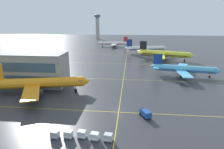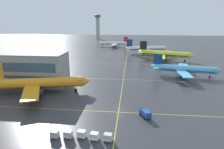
{
  "view_description": "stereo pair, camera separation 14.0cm",
  "coord_description": "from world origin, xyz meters",
  "px_view_note": "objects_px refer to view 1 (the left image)",
  "views": [
    {
      "loc": [
        3.31,
        -55.05,
        27.46
      ],
      "look_at": [
        -4.31,
        20.6,
        5.43
      ],
      "focal_mm": 30.62,
      "sensor_mm": 36.0,
      "label": 1
    },
    {
      "loc": [
        3.45,
        -55.04,
        27.46
      ],
      "look_at": [
        -4.31,
        20.6,
        5.43
      ],
      "focal_mm": 30.62,
      "sensor_mm": 36.0,
      "label": 2
    }
  ],
  "objects_px": {
    "airliner_second_row": "(184,69)",
    "service_truck_red_van": "(145,113)",
    "baggage_cart_row_fourth": "(95,136)",
    "baggage_cart_row_leftmost": "(55,134)",
    "baggage_cart_row_fifth": "(108,137)",
    "baggage_cart_row_second": "(68,134)",
    "baggage_cart_row_middle": "(82,134)",
    "control_tower": "(97,24)",
    "airliner_third_row": "(164,54)",
    "airliner_front_gate": "(39,83)",
    "airliner_far_right_stand": "(114,43)",
    "airliner_far_left_stand": "(146,48)"
  },
  "relations": [
    {
      "from": "baggage_cart_row_fourth",
      "to": "baggage_cart_row_fifth",
      "type": "relative_size",
      "value": 1.0
    },
    {
      "from": "airliner_far_left_stand",
      "to": "service_truck_red_van",
      "type": "relative_size",
      "value": 8.27
    },
    {
      "from": "airliner_front_gate",
      "to": "baggage_cart_row_fourth",
      "type": "xyz_separation_m",
      "value": [
        26.76,
        -27.35,
        -3.09
      ]
    },
    {
      "from": "airliner_front_gate",
      "to": "airliner_third_row",
      "type": "relative_size",
      "value": 1.0
    },
    {
      "from": "airliner_far_left_stand",
      "to": "baggage_cart_row_fifth",
      "type": "distance_m",
      "value": 124.96
    },
    {
      "from": "airliner_front_gate",
      "to": "service_truck_red_van",
      "type": "bearing_deg",
      "value": -20.57
    },
    {
      "from": "airliner_far_right_stand",
      "to": "baggage_cart_row_leftmost",
      "type": "bearing_deg",
      "value": -89.74
    },
    {
      "from": "airliner_far_right_stand",
      "to": "control_tower",
      "type": "distance_m",
      "value": 86.85
    },
    {
      "from": "airliner_front_gate",
      "to": "baggage_cart_row_middle",
      "type": "distance_m",
      "value": 35.78
    },
    {
      "from": "baggage_cart_row_middle",
      "to": "control_tower",
      "type": "xyz_separation_m",
      "value": [
        -37.7,
        239.23,
        19.57
      ]
    },
    {
      "from": "airliner_far_left_stand",
      "to": "baggage_cart_row_leftmost",
      "type": "bearing_deg",
      "value": -103.62
    },
    {
      "from": "airliner_second_row",
      "to": "service_truck_red_van",
      "type": "distance_m",
      "value": 49.7
    },
    {
      "from": "airliner_third_row",
      "to": "baggage_cart_row_fourth",
      "type": "distance_m",
      "value": 102.23
    },
    {
      "from": "airliner_front_gate",
      "to": "airliner_third_row",
      "type": "xyz_separation_m",
      "value": [
        57.68,
        70.05,
        0.1
      ]
    },
    {
      "from": "airliner_far_right_stand",
      "to": "service_truck_red_van",
      "type": "xyz_separation_m",
      "value": [
        23.02,
        -147.75,
        -2.29
      ]
    },
    {
      "from": "airliner_front_gate",
      "to": "baggage_cart_row_fifth",
      "type": "height_order",
      "value": "airliner_front_gate"
    },
    {
      "from": "airliner_second_row",
      "to": "baggage_cart_row_middle",
      "type": "relative_size",
      "value": 11.91
    },
    {
      "from": "airliner_far_right_stand",
      "to": "baggage_cart_row_fifth",
      "type": "xyz_separation_m",
      "value": [
        13.64,
        -160.38,
        -2.46
      ]
    },
    {
      "from": "airliner_second_row",
      "to": "baggage_cart_row_middle",
      "type": "height_order",
      "value": "airliner_second_row"
    },
    {
      "from": "airliner_second_row",
      "to": "baggage_cart_row_leftmost",
      "type": "xyz_separation_m",
      "value": [
        -44.21,
        -57.23,
        -2.6
      ]
    },
    {
      "from": "baggage_cart_row_fourth",
      "to": "airliner_front_gate",
      "type": "bearing_deg",
      "value": 134.38
    },
    {
      "from": "baggage_cart_row_fourth",
      "to": "airliner_third_row",
      "type": "bearing_deg",
      "value": 72.39
    },
    {
      "from": "airliner_third_row",
      "to": "control_tower",
      "type": "xyz_separation_m",
      "value": [
        -71.85,
        142.42,
        16.38
      ]
    },
    {
      "from": "airliner_third_row",
      "to": "service_truck_red_van",
      "type": "bearing_deg",
      "value": -102.18
    },
    {
      "from": "airliner_front_gate",
      "to": "control_tower",
      "type": "bearing_deg",
      "value": 93.82
    },
    {
      "from": "baggage_cart_row_second",
      "to": "service_truck_red_van",
      "type": "bearing_deg",
      "value": 32.96
    },
    {
      "from": "airliner_second_row",
      "to": "baggage_cart_row_fourth",
      "type": "height_order",
      "value": "airliner_second_row"
    },
    {
      "from": "baggage_cart_row_middle",
      "to": "baggage_cart_row_fourth",
      "type": "height_order",
      "value": "same"
    },
    {
      "from": "airliner_far_right_stand",
      "to": "baggage_cart_row_fourth",
      "type": "bearing_deg",
      "value": -86.29
    },
    {
      "from": "baggage_cart_row_leftmost",
      "to": "baggage_cart_row_fifth",
      "type": "distance_m",
      "value": 12.92
    },
    {
      "from": "baggage_cart_row_second",
      "to": "control_tower",
      "type": "bearing_deg",
      "value": 98.19
    },
    {
      "from": "airliner_far_right_stand",
      "to": "control_tower",
      "type": "xyz_separation_m",
      "value": [
        -30.52,
        79.49,
        17.11
      ]
    },
    {
      "from": "baggage_cart_row_middle",
      "to": "baggage_cart_row_second",
      "type": "bearing_deg",
      "value": -173.44
    },
    {
      "from": "airliner_front_gate",
      "to": "airliner_second_row",
      "type": "xyz_separation_m",
      "value": [
        61.28,
        29.77,
        -0.5
      ]
    },
    {
      "from": "airliner_second_row",
      "to": "baggage_cart_row_fifth",
      "type": "distance_m",
      "value": 65.23
    },
    {
      "from": "service_truck_red_van",
      "to": "control_tower",
      "type": "bearing_deg",
      "value": 103.26
    },
    {
      "from": "airliner_far_right_stand",
      "to": "control_tower",
      "type": "height_order",
      "value": "control_tower"
    },
    {
      "from": "airliner_second_row",
      "to": "airliner_far_left_stand",
      "type": "relative_size",
      "value": 0.91
    },
    {
      "from": "baggage_cart_row_fifth",
      "to": "baggage_cart_row_leftmost",
      "type": "bearing_deg",
      "value": -179.76
    },
    {
      "from": "airliner_far_right_stand",
      "to": "baggage_cart_row_second",
      "type": "relative_size",
      "value": 11.49
    },
    {
      "from": "airliner_front_gate",
      "to": "baggage_cart_row_fourth",
      "type": "bearing_deg",
      "value": -45.62
    },
    {
      "from": "service_truck_red_van",
      "to": "baggage_cart_row_fourth",
      "type": "relative_size",
      "value": 1.58
    },
    {
      "from": "baggage_cart_row_middle",
      "to": "baggage_cart_row_fifth",
      "type": "bearing_deg",
      "value": -5.64
    },
    {
      "from": "airliner_second_row",
      "to": "baggage_cart_row_middle",
      "type": "bearing_deg",
      "value": -123.73
    },
    {
      "from": "control_tower",
      "to": "baggage_cart_row_fifth",
      "type": "bearing_deg",
      "value": -79.57
    },
    {
      "from": "baggage_cart_row_fifth",
      "to": "baggage_cart_row_middle",
      "type": "bearing_deg",
      "value": 174.36
    },
    {
      "from": "airliner_far_left_stand",
      "to": "service_truck_red_van",
      "type": "bearing_deg",
      "value": -93.96
    },
    {
      "from": "service_truck_red_van",
      "to": "airliner_third_row",
      "type": "bearing_deg",
      "value": 77.82
    },
    {
      "from": "airliner_second_row",
      "to": "service_truck_red_van",
      "type": "relative_size",
      "value": 7.53
    },
    {
      "from": "airliner_second_row",
      "to": "baggage_cart_row_fifth",
      "type": "relative_size",
      "value": 11.91
    }
  ]
}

